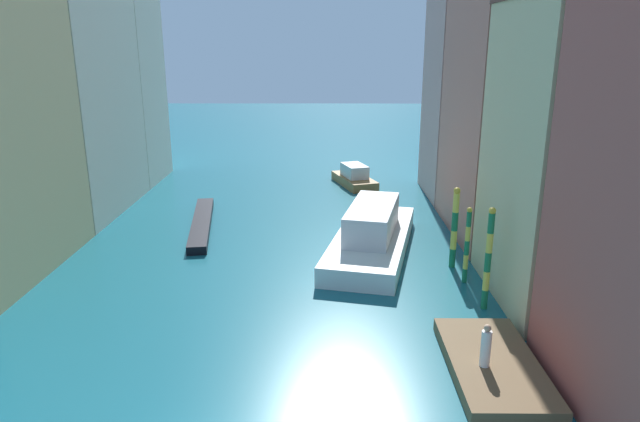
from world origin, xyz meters
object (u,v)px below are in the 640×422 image
(mooring_pole_2, at_px, (454,227))
(motorboat_0, at_px, (354,177))
(waterfront_dock, at_px, (493,365))
(person_on_dock, at_px, (486,347))
(mooring_pole_1, at_px, (467,245))
(vaporetto_white, at_px, (372,234))
(mooring_pole_0, at_px, (488,258))
(gondola_black, at_px, (202,223))

(mooring_pole_2, bearing_deg, motorboat_0, 103.36)
(waterfront_dock, bearing_deg, person_on_dock, -135.76)
(person_on_dock, distance_m, mooring_pole_1, 8.64)
(vaporetto_white, bearing_deg, mooring_pole_2, -29.98)
(mooring_pole_1, bearing_deg, mooring_pole_0, -86.08)
(gondola_black, bearing_deg, motorboat_0, 47.53)
(motorboat_0, bearing_deg, person_on_dock, -83.72)
(waterfront_dock, distance_m, mooring_pole_2, 10.34)
(mooring_pole_1, distance_m, gondola_black, 17.46)
(mooring_pole_2, bearing_deg, vaporetto_white, 150.02)
(waterfront_dock, xyz_separation_m, vaporetto_white, (-3.42, 12.50, 0.74))
(mooring_pole_0, relative_size, vaporetto_white, 0.39)
(person_on_dock, xyz_separation_m, mooring_pole_1, (1.33, 8.50, 0.73))
(person_on_dock, height_order, vaporetto_white, vaporetto_white)
(waterfront_dock, bearing_deg, motorboat_0, 97.28)
(mooring_pole_2, distance_m, gondola_black, 16.38)
(mooring_pole_2, distance_m, vaporetto_white, 4.91)
(mooring_pole_2, distance_m, motorboat_0, 18.75)
(mooring_pole_1, xyz_separation_m, gondola_black, (-14.99, 8.78, -1.73))
(waterfront_dock, distance_m, mooring_pole_0, 5.69)
(mooring_pole_0, relative_size, mooring_pole_1, 1.22)
(motorboat_0, bearing_deg, mooring_pole_1, -77.48)
(person_on_dock, relative_size, mooring_pole_1, 0.41)
(mooring_pole_2, relative_size, vaporetto_white, 0.36)
(mooring_pole_2, relative_size, gondola_black, 0.41)
(mooring_pole_0, distance_m, motorboat_0, 23.69)
(person_on_dock, distance_m, gondola_black, 22.05)
(mooring_pole_0, height_order, vaporetto_white, mooring_pole_0)
(motorboat_0, bearing_deg, mooring_pole_0, -78.54)
(vaporetto_white, height_order, gondola_black, vaporetto_white)
(mooring_pole_2, xyz_separation_m, vaporetto_white, (-4.12, 2.37, -1.23))
(mooring_pole_1, relative_size, vaporetto_white, 0.32)
(person_on_dock, bearing_deg, motorboat_0, 96.28)
(vaporetto_white, bearing_deg, motorboat_0, 90.73)
(mooring_pole_0, height_order, gondola_black, mooring_pole_0)
(gondola_black, xyz_separation_m, motorboat_0, (10.49, 11.46, 0.40))
(mooring_pole_2, xyz_separation_m, motorboat_0, (-4.32, 18.18, -1.58))
(waterfront_dock, relative_size, mooring_pole_0, 1.33)
(person_on_dock, bearing_deg, mooring_pole_0, 74.72)
(person_on_dock, xyz_separation_m, motorboat_0, (-3.16, 28.75, -0.61))
(mooring_pole_1, distance_m, mooring_pole_2, 2.09)
(mooring_pole_2, bearing_deg, waterfront_dock, -93.95)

